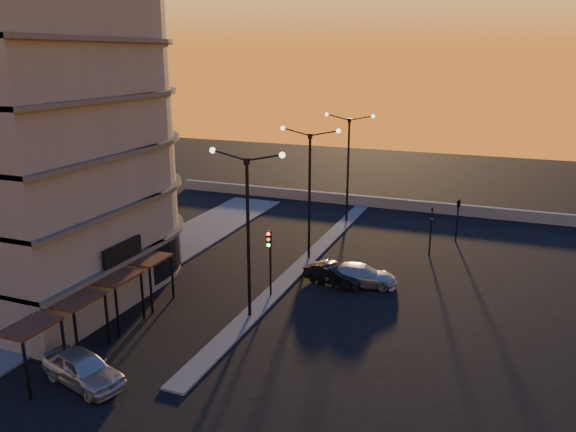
# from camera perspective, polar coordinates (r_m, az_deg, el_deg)

# --- Properties ---
(ground) EXTENTS (120.00, 120.00, 0.00)m
(ground) POSITION_cam_1_polar(r_m,az_deg,el_deg) (32.24, -3.89, -10.17)
(ground) COLOR black
(ground) RESTS_ON ground
(sidewalk_west) EXTENTS (5.00, 40.00, 0.12)m
(sidewalk_west) POSITION_cam_1_polar(r_m,az_deg,el_deg) (40.45, -15.05, -5.02)
(sidewalk_west) COLOR #535350
(sidewalk_west) RESTS_ON ground
(median) EXTENTS (1.20, 36.00, 0.12)m
(median) POSITION_cam_1_polar(r_m,az_deg,el_deg) (40.73, 2.12, -4.30)
(median) COLOR #535350
(median) RESTS_ON ground
(parapet) EXTENTS (44.00, 0.50, 1.00)m
(parapet) POSITION_cam_1_polar(r_m,az_deg,el_deg) (54.86, 9.68, 1.35)
(parapet) COLOR slate
(parapet) RESTS_ON ground
(building) EXTENTS (14.35, 17.08, 25.00)m
(building) POSITION_cam_1_polar(r_m,az_deg,el_deg) (37.30, -24.49, 11.09)
(building) COLOR #69635C
(building) RESTS_ON ground
(streetlamp_near) EXTENTS (4.32, 0.32, 9.51)m
(streetlamp_near) POSITION_cam_1_polar(r_m,az_deg,el_deg) (30.19, -4.09, -0.60)
(streetlamp_near) COLOR black
(streetlamp_near) RESTS_ON ground
(streetlamp_mid) EXTENTS (4.32, 0.32, 9.51)m
(streetlamp_mid) POSITION_cam_1_polar(r_m,az_deg,el_deg) (39.15, 2.21, 3.31)
(streetlamp_mid) COLOR black
(streetlamp_mid) RESTS_ON ground
(streetlamp_far) EXTENTS (4.32, 0.32, 9.51)m
(streetlamp_far) POSITION_cam_1_polar(r_m,az_deg,el_deg) (48.51, 6.14, 5.72)
(streetlamp_far) COLOR black
(streetlamp_far) RESTS_ON ground
(traffic_light_main) EXTENTS (0.28, 0.44, 4.25)m
(traffic_light_main) POSITION_cam_1_polar(r_m,az_deg,el_deg) (33.52, -1.89, -3.72)
(traffic_light_main) COLOR black
(traffic_light_main) RESTS_ON ground
(signal_east_a) EXTENTS (0.13, 0.16, 3.60)m
(signal_east_a) POSITION_cam_1_polar(r_m,az_deg,el_deg) (42.15, 14.31, -1.41)
(signal_east_a) COLOR black
(signal_east_a) RESTS_ON ground
(signal_east_b) EXTENTS (0.42, 1.99, 3.60)m
(signal_east_b) POSITION_cam_1_polar(r_m,az_deg,el_deg) (45.54, 16.95, 1.21)
(signal_east_b) COLOR black
(signal_east_b) RESTS_ON ground
(car_hatchback) EXTENTS (4.70, 2.81, 1.50)m
(car_hatchback) POSITION_cam_1_polar(r_m,az_deg,el_deg) (27.54, -20.10, -14.33)
(car_hatchback) COLOR #9EA2A6
(car_hatchback) RESTS_ON ground
(car_sedan) EXTENTS (4.11, 2.24, 1.29)m
(car_sedan) POSITION_cam_1_polar(r_m,az_deg,el_deg) (36.39, 4.65, -5.91)
(car_sedan) COLOR black
(car_sedan) RESTS_ON ground
(car_wagon) EXTENTS (4.87, 2.52, 1.35)m
(car_wagon) POSITION_cam_1_polar(r_m,az_deg,el_deg) (36.36, 7.41, -5.97)
(car_wagon) COLOR #A6A7AE
(car_wagon) RESTS_ON ground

